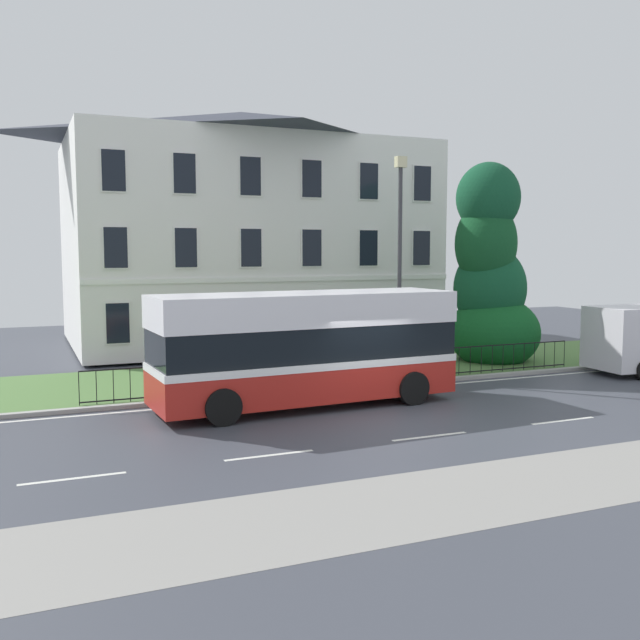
% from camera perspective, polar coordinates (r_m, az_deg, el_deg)
% --- Properties ---
extents(ground_plane, '(60.00, 56.00, 0.18)m').
position_cam_1_polar(ground_plane, '(19.75, 4.20, -7.28)').
color(ground_plane, '#3D414A').
extents(georgian_townhouse, '(16.04, 11.14, 10.73)m').
position_cam_1_polar(georgian_townhouse, '(34.30, -6.23, 7.44)').
color(georgian_townhouse, silver).
rests_on(georgian_townhouse, ground_plane).
extents(iron_verge_railing, '(17.01, 0.04, 0.97)m').
position_cam_1_polar(iron_verge_railing, '(22.94, 2.96, -3.85)').
color(iron_verge_railing, black).
rests_on(iron_verge_railing, ground_plane).
extents(evergreen_tree, '(3.52, 3.52, 7.96)m').
position_cam_1_polar(evergreen_tree, '(28.26, 13.49, 2.97)').
color(evergreen_tree, '#423328').
rests_on(evergreen_tree, ground_plane).
extents(single_decker_bus, '(8.72, 2.95, 3.21)m').
position_cam_1_polar(single_decker_bus, '(19.96, -1.13, -2.17)').
color(single_decker_bus, '#AF211A').
rests_on(single_decker_bus, ground_plane).
extents(street_lamp_post, '(0.36, 0.24, 7.37)m').
position_cam_1_polar(street_lamp_post, '(24.14, 6.41, 5.38)').
color(street_lamp_post, '#333338').
rests_on(street_lamp_post, ground_plane).
extents(litter_bin, '(0.53, 0.53, 1.19)m').
position_cam_1_polar(litter_bin, '(22.45, -4.30, -3.81)').
color(litter_bin, '#4C4742').
rests_on(litter_bin, ground_plane).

